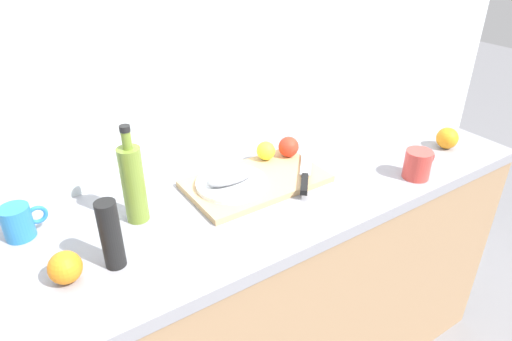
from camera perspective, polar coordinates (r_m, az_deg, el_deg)
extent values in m
cube|color=silver|center=(1.54, -7.65, 13.48)|extent=(3.20, 0.05, 2.50)
cube|color=#9E7A56|center=(1.72, -0.65, -16.42)|extent=(2.00, 0.58, 0.86)
cube|color=gray|center=(1.44, -0.75, -3.83)|extent=(2.00, 0.60, 0.04)
cube|color=tan|center=(1.48, 0.00, -1.35)|extent=(0.45, 0.26, 0.02)
cylinder|color=white|center=(1.44, -3.06, -1.63)|extent=(0.23, 0.23, 0.01)
ellipsoid|color=gray|center=(1.42, -3.09, -0.75)|extent=(0.17, 0.07, 0.04)
cube|color=silver|center=(1.56, 6.34, 1.04)|extent=(0.15, 0.16, 0.00)
cube|color=black|center=(1.44, 6.11, -1.69)|extent=(0.09, 0.10, 0.02)
sphere|color=yellow|center=(1.58, 1.25, 2.50)|extent=(0.07, 0.07, 0.07)
sphere|color=red|center=(1.60, 4.12, 3.01)|extent=(0.07, 0.07, 0.07)
cylinder|color=olive|center=(1.30, -15.15, -1.78)|extent=(0.06, 0.06, 0.23)
cylinder|color=olive|center=(1.24, -15.98, 3.71)|extent=(0.03, 0.03, 0.05)
cylinder|color=black|center=(1.23, -16.19, 5.09)|extent=(0.03, 0.03, 0.02)
cylinder|color=#CC3F38|center=(1.59, 19.64, 0.73)|extent=(0.09, 0.09, 0.10)
torus|color=#CC3F38|center=(1.63, 20.89, 1.40)|extent=(0.06, 0.01, 0.06)
cylinder|color=#2672B2|center=(1.38, -27.82, -5.80)|extent=(0.08, 0.08, 0.09)
torus|color=#2672B2|center=(1.38, -25.80, -5.04)|extent=(0.06, 0.01, 0.06)
sphere|color=orange|center=(1.19, -22.88, -11.17)|extent=(0.08, 0.08, 0.08)
sphere|color=orange|center=(1.84, 22.92, 3.77)|extent=(0.08, 0.08, 0.08)
cylinder|color=black|center=(1.16, -17.81, -7.71)|extent=(0.05, 0.05, 0.19)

